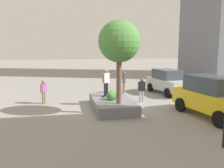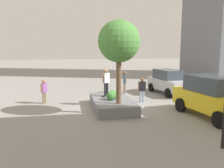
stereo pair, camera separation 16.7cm
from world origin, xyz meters
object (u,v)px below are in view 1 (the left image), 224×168
(skateboarder, at_px, (106,80))
(taxi_cab, at_px, (213,96))
(plaza_tree, at_px, (119,42))
(pedestrian_crossing, at_px, (124,80))
(sedan_parked, at_px, (168,81))
(passerby_with_bag, at_px, (142,88))
(bystander_watching, at_px, (44,90))
(skateboard, at_px, (106,95))
(planter_ledge, at_px, (112,104))

(skateboarder, bearing_deg, taxi_cab, 55.02)
(plaza_tree, xyz_separation_m, pedestrian_crossing, (-5.88, 1.78, -2.90))
(sedan_parked, bearing_deg, passerby_with_bag, -50.34)
(bystander_watching, bearing_deg, skateboarder, 72.40)
(skateboard, xyz_separation_m, bystander_watching, (-1.23, -3.88, 0.26))
(skateboard, height_order, passerby_with_bag, passerby_with_bag)
(skateboarder, distance_m, bystander_watching, 4.13)
(sedan_parked, distance_m, bystander_watching, 9.47)
(planter_ledge, relative_size, sedan_parked, 1.03)
(skateboarder, xyz_separation_m, sedan_parked, (-2.88, 5.45, -0.65))
(taxi_cab, xyz_separation_m, pedestrian_crossing, (-7.34, -2.94, -0.08))
(taxi_cab, bearing_deg, bystander_watching, -118.10)
(taxi_cab, relative_size, bystander_watching, 3.08)
(sedan_parked, height_order, pedestrian_crossing, sedan_parked)
(planter_ledge, height_order, skateboarder, skateboarder)
(skateboarder, distance_m, sedan_parked, 6.20)
(planter_ledge, distance_m, skateboard, 0.98)
(sedan_parked, xyz_separation_m, taxi_cab, (6.42, -0.39, 0.12))
(skateboard, xyz_separation_m, taxi_cab, (3.54, 5.06, 0.44))
(planter_ledge, xyz_separation_m, sedan_parked, (-3.77, 5.25, 0.67))
(planter_ledge, relative_size, taxi_cab, 0.91)
(passerby_with_bag, bearing_deg, bystander_watching, -97.34)
(passerby_with_bag, bearing_deg, plaza_tree, -40.53)
(taxi_cab, bearing_deg, passerby_with_bag, -146.84)
(skateboarder, height_order, pedestrian_crossing, skateboarder)
(skateboard, distance_m, passerby_with_bag, 2.53)
(plaza_tree, bearing_deg, planter_ledge, -173.21)
(pedestrian_crossing, height_order, passerby_with_bag, pedestrian_crossing)
(sedan_parked, distance_m, passerby_with_bag, 3.86)
(planter_ledge, xyz_separation_m, skateboard, (-0.89, -0.20, 0.35))
(bystander_watching, bearing_deg, pedestrian_crossing, 113.17)
(skateboarder, distance_m, pedestrian_crossing, 4.39)
(taxi_cab, bearing_deg, skateboarder, -124.98)
(skateboarder, bearing_deg, sedan_parked, 117.80)
(bystander_watching, bearing_deg, skateboard, 72.40)
(planter_ledge, relative_size, skateboarder, 2.67)
(plaza_tree, distance_m, skateboarder, 3.12)
(planter_ledge, height_order, plaza_tree, plaza_tree)
(plaza_tree, height_order, pedestrian_crossing, plaza_tree)
(sedan_parked, relative_size, bystander_watching, 2.72)
(planter_ledge, distance_m, pedestrian_crossing, 5.11)
(plaza_tree, distance_m, passerby_with_bag, 4.42)
(sedan_parked, distance_m, pedestrian_crossing, 3.46)
(sedan_parked, relative_size, passerby_with_bag, 2.61)
(planter_ledge, bearing_deg, skateboarder, -167.30)
(plaza_tree, xyz_separation_m, skateboard, (-2.09, -0.34, -3.26))
(plaza_tree, bearing_deg, taxi_cab, 72.87)
(plaza_tree, distance_m, taxi_cab, 5.68)
(plaza_tree, height_order, skateboarder, plaza_tree)
(skateboarder, xyz_separation_m, bystander_watching, (-1.23, -3.88, -0.70))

